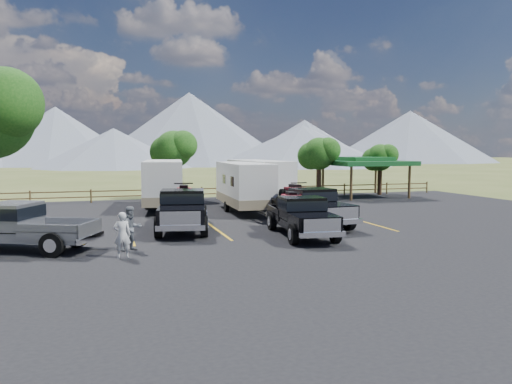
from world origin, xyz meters
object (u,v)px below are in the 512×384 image
object	(u,v)px
rig_left	(183,208)
person_b	(131,228)
trailer_right	(259,182)
pavilion	(365,162)
trailer_center	(244,186)
trailer_left	(164,184)
pickup_silver	(17,226)
rig_right	(310,205)
rig_center	(301,215)
person_a	(122,235)

from	to	relation	value
rig_left	person_b	size ratio (longest dim) A/B	3.97
trailer_right	person_b	distance (m)	15.81
trailer_right	person_b	bearing A→B (deg)	-129.85
pavilion	rig_left	world-z (taller)	pavilion
pavilion	trailer_center	distance (m)	13.71
trailer_center	trailer_left	bearing A→B (deg)	151.51
pickup_silver	rig_right	bearing A→B (deg)	126.00
pavilion	person_b	size ratio (longest dim) A/B	3.67
trailer_center	pickup_silver	distance (m)	14.30
rig_right	pavilion	bearing A→B (deg)	46.28
rig_left	person_b	world-z (taller)	rig_left
trailer_left	person_b	world-z (taller)	trailer_left
pavilion	trailer_right	bearing A→B (deg)	-159.92
person_b	trailer_center	bearing A→B (deg)	30.73
rig_right	trailer_center	distance (m)	6.28
pickup_silver	rig_center	bearing A→B (deg)	114.19
rig_right	rig_center	bearing A→B (deg)	-125.47
pickup_silver	person_a	distance (m)	4.48
person_a	trailer_right	bearing A→B (deg)	-123.68
person_a	trailer_center	bearing A→B (deg)	-124.06
trailer_center	person_b	distance (m)	12.28
pavilion	trailer_left	xyz separation A→B (m)	(-16.48, -3.94, -1.13)
trailer_left	rig_right	bearing A→B (deg)	-46.29
rig_center	trailer_right	xyz separation A→B (m)	(1.74, 11.72, 0.66)
rig_left	pavilion	bearing A→B (deg)	47.11
trailer_left	person_b	distance (m)	12.93
trailer_left	person_a	world-z (taller)	trailer_left
trailer_right	person_b	xyz separation A→B (m)	(-9.10, -12.90, -0.75)
rig_center	rig_right	world-z (taller)	rig_right
pavilion	rig_right	bearing A→B (deg)	-128.77
rig_right	person_b	world-z (taller)	rig_right
rig_center	trailer_right	bearing A→B (deg)	86.91
rig_left	person_a	xyz separation A→B (m)	(-3.00, -5.56, -0.22)
trailer_center	person_b	bearing A→B (deg)	-123.69
rig_center	pickup_silver	distance (m)	11.49
pavilion	pickup_silver	size ratio (longest dim) A/B	0.98
pickup_silver	trailer_center	bearing A→B (deg)	151.89
pickup_silver	person_b	distance (m)	4.31
person_b	person_a	bearing A→B (deg)	-130.58
trailer_left	trailer_center	world-z (taller)	trailer_left
trailer_center	person_a	world-z (taller)	trailer_center
rig_left	person_a	world-z (taller)	rig_left
pickup_silver	person_b	xyz separation A→B (m)	(4.13, -1.23, -0.10)
trailer_right	person_a	bearing A→B (deg)	-128.53
rig_right	trailer_center	size ratio (longest dim) A/B	0.74
rig_left	trailer_center	size ratio (longest dim) A/B	0.78
pickup_silver	person_a	bearing A→B (deg)	81.22
pickup_silver	pavilion	bearing A→B (deg)	147.83
pavilion	rig_center	xyz separation A→B (m)	(-11.78, -15.39, -1.81)
trailer_left	person_a	bearing A→B (deg)	-94.57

